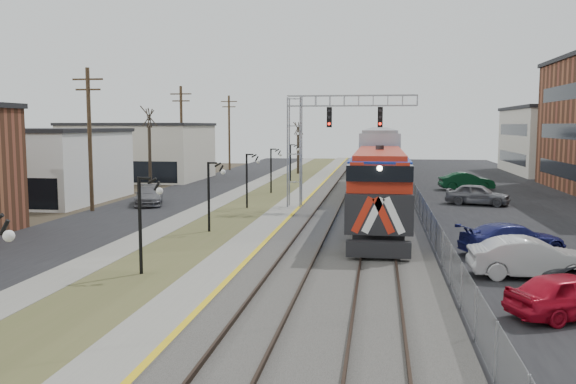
% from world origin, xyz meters
% --- Properties ---
extents(ground, '(160.00, 160.00, 0.00)m').
position_xyz_m(ground, '(0.00, 0.00, 0.00)').
color(ground, '#473D2D').
rests_on(ground, ground).
extents(street_west, '(7.00, 120.00, 0.04)m').
position_xyz_m(street_west, '(-11.50, 35.00, 0.02)').
color(street_west, black).
rests_on(street_west, ground).
extents(sidewalk, '(2.00, 120.00, 0.08)m').
position_xyz_m(sidewalk, '(-7.00, 35.00, 0.04)').
color(sidewalk, gray).
rests_on(sidewalk, ground).
extents(grass_median, '(4.00, 120.00, 0.06)m').
position_xyz_m(grass_median, '(-4.00, 35.00, 0.03)').
color(grass_median, brown).
rests_on(grass_median, ground).
extents(platform, '(2.00, 120.00, 0.24)m').
position_xyz_m(platform, '(-1.00, 35.00, 0.12)').
color(platform, gray).
rests_on(platform, ground).
extents(ballast_bed, '(8.00, 120.00, 0.20)m').
position_xyz_m(ballast_bed, '(4.00, 35.00, 0.10)').
color(ballast_bed, '#595651').
rests_on(ballast_bed, ground).
extents(parking_lot, '(16.00, 120.00, 0.04)m').
position_xyz_m(parking_lot, '(16.00, 35.00, 0.02)').
color(parking_lot, black).
rests_on(parking_lot, ground).
extents(platform_edge, '(0.24, 120.00, 0.01)m').
position_xyz_m(platform_edge, '(-0.12, 35.00, 0.24)').
color(platform_edge, gold).
rests_on(platform_edge, platform).
extents(track_near, '(1.58, 120.00, 0.15)m').
position_xyz_m(track_near, '(2.00, 35.00, 0.28)').
color(track_near, '#2D2119').
rests_on(track_near, ballast_bed).
extents(track_far, '(1.58, 120.00, 0.15)m').
position_xyz_m(track_far, '(5.50, 35.00, 0.28)').
color(track_far, '#2D2119').
rests_on(track_far, ballast_bed).
extents(train, '(3.00, 85.85, 5.33)m').
position_xyz_m(train, '(5.50, 55.68, 2.92)').
color(train, '#1432A4').
rests_on(train, ground).
extents(signal_gantry, '(9.00, 1.07, 8.15)m').
position_xyz_m(signal_gantry, '(1.22, 27.99, 5.59)').
color(signal_gantry, gray).
rests_on(signal_gantry, ground).
extents(lampposts, '(0.14, 62.14, 4.00)m').
position_xyz_m(lampposts, '(-4.00, 18.29, 2.00)').
color(lampposts, black).
rests_on(lampposts, ground).
extents(utility_poles, '(0.28, 80.28, 10.00)m').
position_xyz_m(utility_poles, '(-14.50, 25.00, 5.00)').
color(utility_poles, '#4C3823').
rests_on(utility_poles, ground).
extents(fence, '(0.04, 120.00, 1.60)m').
position_xyz_m(fence, '(8.20, 35.00, 0.80)').
color(fence, gray).
rests_on(fence, ground).
extents(bare_trees, '(12.30, 42.30, 5.95)m').
position_xyz_m(bare_trees, '(-12.66, 38.91, 2.70)').
color(bare_trees, '#382D23').
rests_on(bare_trees, ground).
extents(car_lot_a, '(4.57, 3.30, 1.45)m').
position_xyz_m(car_lot_a, '(11.53, 4.67, 0.72)').
color(car_lot_a, '#B60E23').
rests_on(car_lot_a, ground).
extents(car_lot_b, '(4.83, 1.79, 1.58)m').
position_xyz_m(car_lot_b, '(11.48, 9.73, 0.79)').
color(car_lot_b, silver).
rests_on(car_lot_b, ground).
extents(car_lot_d, '(5.47, 3.79, 1.47)m').
position_xyz_m(car_lot_d, '(11.68, 14.14, 0.73)').
color(car_lot_d, navy).
rests_on(car_lot_d, ground).
extents(car_lot_e, '(5.05, 3.16, 1.60)m').
position_xyz_m(car_lot_e, '(12.91, 32.40, 0.80)').
color(car_lot_e, slate).
rests_on(car_lot_e, ground).
extents(car_lot_f, '(5.12, 2.35, 1.63)m').
position_xyz_m(car_lot_f, '(13.56, 43.26, 0.81)').
color(car_lot_f, '#0B381E').
rests_on(car_lot_f, ground).
extents(car_street_b, '(3.47, 5.29, 1.43)m').
position_xyz_m(car_street_b, '(-11.79, 28.80, 0.71)').
color(car_street_b, slate).
rests_on(car_street_b, ground).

